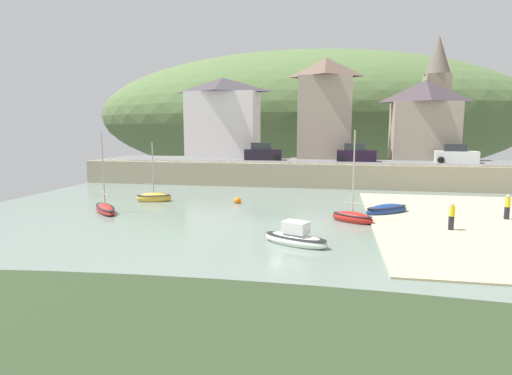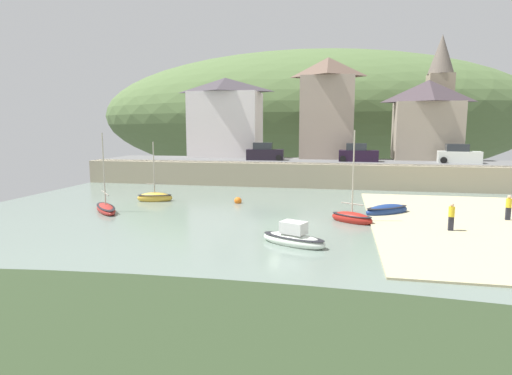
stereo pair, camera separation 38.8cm
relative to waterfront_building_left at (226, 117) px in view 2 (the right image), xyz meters
The scene contains 18 objects.
ground 37.60m from the waterfront_building_left, 70.31° to the right, with size 48.00×41.00×0.61m.
quay_seawall 14.71m from the waterfront_building_left, 34.89° to the right, with size 48.00×9.40×2.40m.
hillside_backdrop 31.04m from the waterfront_building_left, 75.22° to the left, with size 80.00×44.00×23.29m.
waterfront_building_left is the anchor object (origin of this frame).
waterfront_building_centre 12.44m from the waterfront_building_left, ahead, with size 6.35×5.50×11.66m.
waterfront_building_right 23.55m from the waterfront_building_left, ahead, with size 7.38×5.04×8.86m.
church_with_spire 25.95m from the waterfront_building_left, ahead, with size 3.00×3.00×14.51m.
sailboat_far_left 29.00m from the waterfront_building_left, 58.01° to the right, with size 3.00×2.36×6.06m.
sailboat_white_hull 32.84m from the waterfront_building_left, 68.39° to the right, with size 3.81×2.57×1.40m.
sailboat_tall_mast 28.10m from the waterfront_building_left, 50.33° to the right, with size 3.56×3.09×0.95m.
rowboat_small_beached 25.01m from the waterfront_building_left, 95.81° to the right, with size 3.54×3.86×5.81m.
motorboat_with_cabin 20.31m from the waterfront_building_left, 92.55° to the right, with size 3.03×1.68×5.08m.
parked_car_near_slipway 8.35m from the waterfront_building_left, 38.11° to the right, with size 4.20×1.97×1.95m.
parked_car_by_wall 17.04m from the waterfront_building_left, 15.78° to the right, with size 4.17×1.87×1.95m.
parked_car_end_of_row 26.68m from the waterfront_building_left, ahead, with size 4.26×2.12×1.95m.
person_on_slipway 33.54m from the waterfront_building_left, 41.14° to the right, with size 0.34×0.34×1.62m.
person_near_water 33.24m from the waterfront_building_left, 51.13° to the right, with size 0.34×0.34×1.62m.
mooring_buoy 20.86m from the waterfront_building_left, 71.87° to the right, with size 0.60×0.60×0.60m.
Camera 2 is at (3.08, -25.89, 6.05)m, focal length 29.65 mm.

